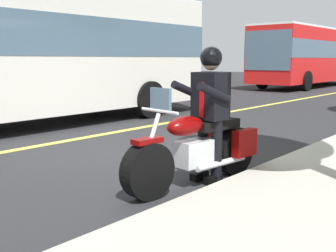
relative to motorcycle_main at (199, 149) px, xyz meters
name	(u,v)px	position (x,y,z in m)	size (l,w,h in m)	color
ground_plane	(152,154)	(-0.83, -1.60, -0.45)	(80.00, 80.00, 0.00)	#28282B
lane_center_stripe	(79,139)	(-0.83, -3.60, -0.45)	(60.00, 0.16, 0.01)	#E5DB4C
motorcycle_main	(199,149)	(0.00, 0.00, 0.00)	(2.22, 0.75, 1.26)	black
rider_main	(210,102)	(-0.19, 0.02, 0.58)	(0.66, 0.60, 1.74)	black
bus_near	(11,46)	(-0.68, -5.79, 1.42)	(11.05, 2.70, 3.30)	white
bus_far	(312,54)	(-19.53, -6.38, 1.42)	(11.05, 2.70, 3.30)	red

